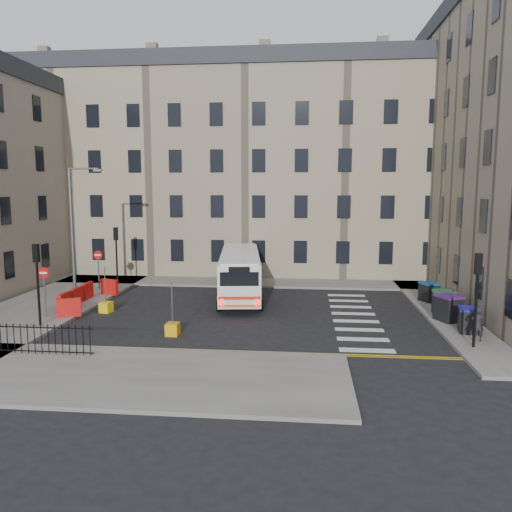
% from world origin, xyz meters
% --- Properties ---
extents(ground, '(120.00, 120.00, 0.00)m').
position_xyz_m(ground, '(0.00, 0.00, 0.00)').
color(ground, black).
rests_on(ground, ground).
extents(pavement_north, '(36.00, 3.20, 0.15)m').
position_xyz_m(pavement_north, '(-6.00, 8.60, 0.07)').
color(pavement_north, slate).
rests_on(pavement_north, ground).
extents(pavement_east, '(2.40, 26.00, 0.15)m').
position_xyz_m(pavement_east, '(9.00, 4.00, 0.07)').
color(pavement_east, slate).
rests_on(pavement_east, ground).
extents(pavement_west, '(6.00, 22.00, 0.15)m').
position_xyz_m(pavement_west, '(-14.00, 1.00, 0.07)').
color(pavement_west, slate).
rests_on(pavement_west, ground).
extents(pavement_sw, '(20.00, 6.00, 0.15)m').
position_xyz_m(pavement_sw, '(-7.00, -10.00, 0.07)').
color(pavement_sw, slate).
rests_on(pavement_sw, ground).
extents(terrace_north, '(38.30, 10.80, 17.20)m').
position_xyz_m(terrace_north, '(-7.00, 15.50, 8.62)').
color(terrace_north, gray).
rests_on(terrace_north, ground).
extents(traffic_light_east, '(0.28, 0.22, 4.10)m').
position_xyz_m(traffic_light_east, '(8.60, -5.50, 2.87)').
color(traffic_light_east, black).
rests_on(traffic_light_east, pavement_east).
extents(traffic_light_nw, '(0.28, 0.22, 4.10)m').
position_xyz_m(traffic_light_nw, '(-12.00, 6.50, 2.87)').
color(traffic_light_nw, black).
rests_on(traffic_light_nw, pavement_west).
extents(traffic_light_sw, '(0.28, 0.22, 4.10)m').
position_xyz_m(traffic_light_sw, '(-12.00, -4.00, 2.87)').
color(traffic_light_sw, black).
rests_on(traffic_light_sw, pavement_west).
extents(streetlamp, '(0.50, 0.22, 8.14)m').
position_xyz_m(streetlamp, '(-13.00, 2.00, 4.34)').
color(streetlamp, '#595B5E').
rests_on(streetlamp, pavement_west).
extents(no_entry_north, '(0.60, 0.08, 3.00)m').
position_xyz_m(no_entry_north, '(-12.50, 4.50, 2.08)').
color(no_entry_north, '#595B5E').
rests_on(no_entry_north, pavement_west).
extents(no_entry_south, '(0.60, 0.08, 3.00)m').
position_xyz_m(no_entry_south, '(-12.50, -2.50, 2.08)').
color(no_entry_south, '#595B5E').
rests_on(no_entry_south, pavement_west).
extents(roadworks_barriers, '(1.66, 6.26, 1.00)m').
position_xyz_m(roadworks_barriers, '(-11.84, 0.50, 0.65)').
color(roadworks_barriers, red).
rests_on(roadworks_barriers, pavement_west).
extents(iron_railings, '(7.80, 0.04, 1.20)m').
position_xyz_m(iron_railings, '(-11.25, -8.20, 0.75)').
color(iron_railings, black).
rests_on(iron_railings, pavement_sw).
extents(bus, '(3.70, 10.73, 2.86)m').
position_xyz_m(bus, '(-2.89, 4.11, 1.65)').
color(bus, white).
rests_on(bus, ground).
extents(wheelie_bin_a, '(1.12, 1.24, 1.19)m').
position_xyz_m(wheelie_bin_a, '(9.09, -3.21, 0.75)').
color(wheelie_bin_a, black).
rests_on(wheelie_bin_a, pavement_east).
extents(wheelie_bin_b, '(1.47, 1.55, 1.35)m').
position_xyz_m(wheelie_bin_b, '(8.71, -1.16, 0.83)').
color(wheelie_bin_b, black).
rests_on(wheelie_bin_b, pavement_east).
extents(wheelie_bin_c, '(1.11, 1.24, 1.27)m').
position_xyz_m(wheelie_bin_c, '(8.75, 0.19, 0.79)').
color(wheelie_bin_c, black).
rests_on(wheelie_bin_c, pavement_east).
extents(wheelie_bin_d, '(1.09, 1.21, 1.20)m').
position_xyz_m(wheelie_bin_d, '(9.12, 1.02, 0.76)').
color(wheelie_bin_d, black).
rests_on(wheelie_bin_d, pavement_east).
extents(wheelie_bin_e, '(1.25, 1.32, 1.15)m').
position_xyz_m(wheelie_bin_e, '(8.81, 3.36, 0.73)').
color(wheelie_bin_e, black).
rests_on(wheelie_bin_e, pavement_east).
extents(pedestrian, '(0.60, 0.42, 1.56)m').
position_xyz_m(pedestrian, '(9.03, -4.64, 0.93)').
color(pedestrian, black).
rests_on(pedestrian, pavement_east).
extents(bollard_yellow, '(0.71, 0.71, 0.60)m').
position_xyz_m(bollard_yellow, '(-9.92, -0.67, 0.30)').
color(bollard_yellow, yellow).
rests_on(bollard_yellow, ground).
extents(bollard_chevron, '(0.63, 0.63, 0.60)m').
position_xyz_m(bollard_chevron, '(-5.00, -4.62, 0.30)').
color(bollard_chevron, '#E9A00D').
rests_on(bollard_chevron, ground).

